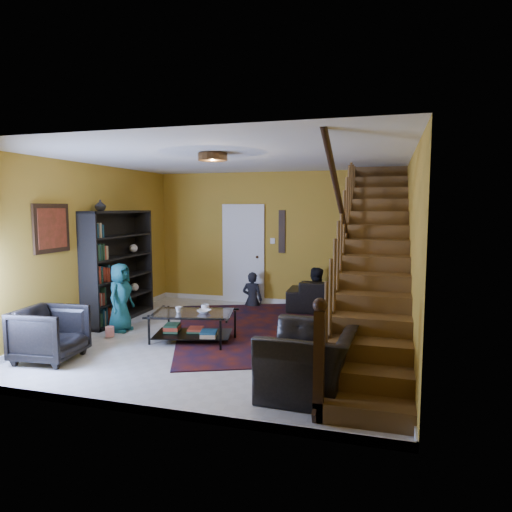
{
  "coord_description": "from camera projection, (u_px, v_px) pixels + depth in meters",
  "views": [
    {
      "loc": [
        2.3,
        -6.62,
        2.08
      ],
      "look_at": [
        0.26,
        0.4,
        1.28
      ],
      "focal_mm": 32.0,
      "sensor_mm": 36.0,
      "label": 1
    }
  ],
  "objects": [
    {
      "name": "popcorn_bucket",
      "position": [
        110.0,
        332.0,
        7.24
      ],
      "size": [
        0.16,
        0.16,
        0.16
      ],
      "primitive_type": "cylinder",
      "rotation": [
        0.0,
        0.0,
        -0.19
      ],
      "color": "red",
      "rests_on": "rug"
    },
    {
      "name": "person_child",
      "position": [
        120.0,
        297.0,
        7.58
      ],
      "size": [
        0.38,
        0.57,
        1.14
      ],
      "primitive_type": "imported",
      "rotation": [
        0.0,
        0.0,
        1.55
      ],
      "color": "#195462",
      "rests_on": "armchair_left"
    },
    {
      "name": "person_adult_b",
      "position": [
        315.0,
        300.0,
        9.15
      ],
      "size": [
        0.68,
        0.55,
        1.32
      ],
      "primitive_type": "imported",
      "rotation": [
        0.0,
        0.0,
        3.23
      ],
      "color": "black",
      "rests_on": "sofa"
    },
    {
      "name": "ceiling_fixture",
      "position": [
        213.0,
        157.0,
        6.13
      ],
      "size": [
        0.4,
        0.4,
        0.1
      ],
      "primitive_type": "cylinder",
      "color": "#3F2814",
      "rests_on": "room"
    },
    {
      "name": "rug",
      "position": [
        277.0,
        328.0,
        7.77
      ],
      "size": [
        4.54,
        4.8,
        0.02
      ],
      "primitive_type": "cube",
      "rotation": [
        0.0,
        0.0,
        0.4
      ],
      "color": "#45130C",
      "rests_on": "floor"
    },
    {
      "name": "wall_hanging",
      "position": [
        282.0,
        232.0,
        9.58
      ],
      "size": [
        0.14,
        0.03,
        0.9
      ],
      "primitive_type": "cube",
      "color": "black",
      "rests_on": "room"
    },
    {
      "name": "floor",
      "position": [
        233.0,
        339.0,
        7.19
      ],
      "size": [
        5.5,
        5.5,
        0.0
      ],
      "primitive_type": "plane",
      "color": "beige",
      "rests_on": "ground"
    },
    {
      "name": "armchair_right",
      "position": [
        309.0,
        361.0,
        5.07
      ],
      "size": [
        1.04,
        1.18,
        0.74
      ],
      "primitive_type": "imported",
      "rotation": [
        0.0,
        0.0,
        -1.62
      ],
      "color": "black",
      "rests_on": "floor"
    },
    {
      "name": "bowl",
      "position": [
        204.0,
        311.0,
        6.94
      ],
      "size": [
        0.21,
        0.21,
        0.05
      ],
      "primitive_type": "imported",
      "rotation": [
        0.0,
        0.0,
        -0.06
      ],
      "color": "#999999",
      "rests_on": "coffee_table"
    },
    {
      "name": "door",
      "position": [
        243.0,
        255.0,
        9.87
      ],
      "size": [
        0.82,
        0.05,
        2.05
      ],
      "primitive_type": "cube",
      "color": "silver",
      "rests_on": "floor"
    },
    {
      "name": "room",
      "position": [
        191.0,
        312.0,
        8.82
      ],
      "size": [
        5.5,
        5.5,
        5.5
      ],
      "color": "#B98729",
      "rests_on": "ground"
    },
    {
      "name": "bookshelf",
      "position": [
        119.0,
        268.0,
        8.32
      ],
      "size": [
        0.35,
        1.8,
        2.0
      ],
      "color": "black",
      "rests_on": "floor"
    },
    {
      "name": "coffee_table",
      "position": [
        193.0,
        325.0,
        7.01
      ],
      "size": [
        1.34,
        0.97,
        0.46
      ],
      "rotation": [
        0.0,
        0.0,
        0.23
      ],
      "color": "black",
      "rests_on": "floor"
    },
    {
      "name": "cup_b",
      "position": [
        178.0,
        310.0,
        6.98
      ],
      "size": [
        0.12,
        0.12,
        0.09
      ],
      "primitive_type": "imported",
      "rotation": [
        0.0,
        0.0,
        0.31
      ],
      "color": "#999999",
      "rests_on": "coffee_table"
    },
    {
      "name": "person_adult_a",
      "position": [
        252.0,
        300.0,
        9.52
      ],
      "size": [
        0.43,
        0.28,
        1.17
      ],
      "primitive_type": "imported",
      "rotation": [
        0.0,
        0.0,
        3.14
      ],
      "color": "black",
      "rests_on": "sofa"
    },
    {
      "name": "staircase",
      "position": [
        374.0,
        255.0,
        6.44
      ],
      "size": [
        0.95,
        5.02,
        3.18
      ],
      "color": "brown",
      "rests_on": "floor"
    },
    {
      "name": "armchair_left",
      "position": [
        50.0,
        334.0,
        6.15
      ],
      "size": [
        0.87,
        0.85,
        0.73
      ],
      "primitive_type": "imported",
      "rotation": [
        0.0,
        0.0,
        1.66
      ],
      "color": "black",
      "rests_on": "floor"
    },
    {
      "name": "cup_a",
      "position": [
        205.0,
        308.0,
        7.08
      ],
      "size": [
        0.14,
        0.14,
        0.1
      ],
      "primitive_type": "imported",
      "rotation": [
        0.0,
        0.0,
        0.15
      ],
      "color": "#999999",
      "rests_on": "coffee_table"
    },
    {
      "name": "framed_picture",
      "position": [
        51.0,
        228.0,
        6.85
      ],
      "size": [
        0.04,
        0.74,
        0.74
      ],
      "primitive_type": "cube",
      "color": "maroon",
      "rests_on": "room"
    },
    {
      "name": "vase",
      "position": [
        100.0,
        205.0,
        7.72
      ],
      "size": [
        0.18,
        0.18,
        0.19
      ],
      "primitive_type": "imported",
      "color": "#999999",
      "rests_on": "bookshelf"
    },
    {
      "name": "sofa",
      "position": [
        344.0,
        297.0,
        8.93
      ],
      "size": [
        2.2,
        0.94,
        0.63
      ],
      "primitive_type": "imported",
      "rotation": [
        0.0,
        0.0,
        3.18
      ],
      "color": "black",
      "rests_on": "floor"
    }
  ]
}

